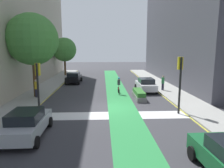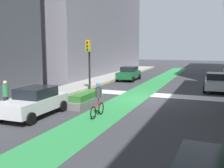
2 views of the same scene
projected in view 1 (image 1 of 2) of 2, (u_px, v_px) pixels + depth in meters
name	position (u px, v px, depth m)	size (l,w,h in m)	color
ground_plane	(107.00, 108.00, 17.59)	(120.00, 120.00, 0.00)	#38383D
bike_lane_paint	(122.00, 108.00, 17.65)	(2.40, 60.00, 0.01)	#2D8C47
crosswalk_band	(108.00, 115.00, 15.62)	(12.00, 1.80, 0.01)	silver
sidewalk_left	(17.00, 108.00, 17.24)	(3.00, 60.00, 0.15)	#9E9E99
curb_stripe_left	(35.00, 109.00, 17.32)	(0.16, 60.00, 0.01)	yellow
sidewalk_right	(194.00, 106.00, 17.92)	(3.00, 60.00, 0.15)	#9E9E99
curb_stripe_right	(177.00, 107.00, 17.86)	(0.16, 60.00, 0.01)	yellow
traffic_signal_near_right	(180.00, 74.00, 15.71)	(0.35, 0.52, 4.35)	black
traffic_signal_near_left	(38.00, 78.00, 15.90)	(0.35, 0.52, 3.87)	black
car_silver_left_near	(27.00, 124.00, 11.70)	(2.07, 4.22, 1.57)	#B2B7BF
car_black_left_far	(74.00, 78.00, 30.13)	(2.12, 4.25, 1.57)	black
car_white_right_far	(146.00, 85.00, 24.25)	(2.06, 4.22, 1.57)	silver
cyclist_in_lane	(119.00, 85.00, 22.88)	(0.32, 1.73, 1.86)	black
pedestrian_sidewalk_right_a	(163.00, 83.00, 24.30)	(0.34, 0.34, 1.71)	#262638
pedestrian_sidewalk_left_a	(36.00, 88.00, 20.77)	(0.34, 0.34, 1.79)	#262638
street_tree_near	(32.00, 40.00, 20.25)	(5.04, 5.04, 8.22)	brown
street_tree_far	(64.00, 50.00, 37.48)	(4.28, 4.28, 6.77)	brown
median_planter	(139.00, 95.00, 20.82)	(0.90, 3.49, 0.85)	slate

